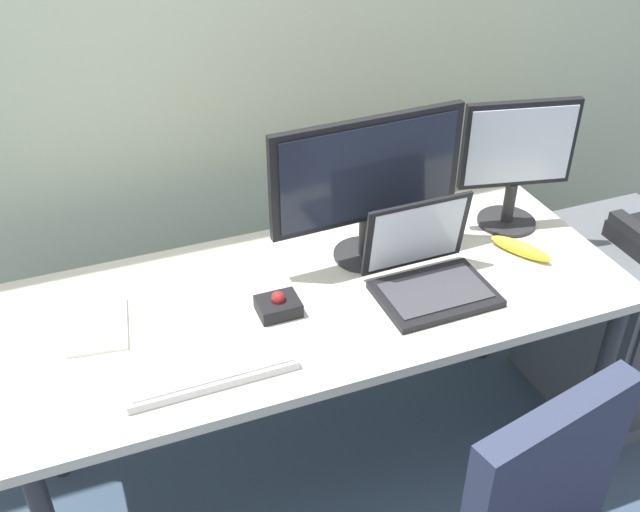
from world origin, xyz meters
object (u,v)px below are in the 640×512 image
(coffee_mug, at_px, (404,205))
(banana, at_px, (520,248))
(trackball_mouse, at_px, (278,305))
(file_cabinet, at_px, (617,321))
(monitor_side, at_px, (517,157))
(laptop, at_px, (428,272))
(paper_notepad, at_px, (98,326))
(keyboard, at_px, (209,369))
(monitor_main, at_px, (368,179))

(coffee_mug, height_order, banana, coffee_mug)
(trackball_mouse, distance_m, coffee_mug, 0.60)
(file_cabinet, height_order, trackball_mouse, trackball_mouse)
(monitor_side, height_order, laptop, monitor_side)
(file_cabinet, height_order, paper_notepad, paper_notepad)
(monitor_side, relative_size, laptop, 1.29)
(keyboard, relative_size, paper_notepad, 1.98)
(laptop, bearing_deg, file_cabinet, 4.28)
(monitor_side, height_order, coffee_mug, monitor_side)
(keyboard, xyz_separation_m, banana, (0.97, 0.16, 0.01))
(banana, bearing_deg, file_cabinet, 1.52)
(banana, bearing_deg, paper_notepad, 175.11)
(trackball_mouse, bearing_deg, keyboard, -144.80)
(file_cabinet, relative_size, banana, 3.42)
(monitor_side, height_order, banana, monitor_side)
(laptop, height_order, banana, laptop)
(laptop, distance_m, paper_notepad, 0.88)
(laptop, height_order, coffee_mug, laptop)
(paper_notepad, xyz_separation_m, banana, (1.20, -0.10, 0.01))
(monitor_main, xyz_separation_m, trackball_mouse, (-0.32, -0.16, -0.23))
(keyboard, bearing_deg, monitor_main, 30.21)
(monitor_side, relative_size, paper_notepad, 1.95)
(laptop, bearing_deg, monitor_side, 28.20)
(monitor_side, xyz_separation_m, coffee_mug, (-0.29, 0.14, -0.18))
(coffee_mug, relative_size, paper_notepad, 0.48)
(file_cabinet, height_order, keyboard, keyboard)
(coffee_mug, xyz_separation_m, paper_notepad, (-0.97, -0.20, -0.04))
(trackball_mouse, bearing_deg, monitor_side, 11.54)
(trackball_mouse, bearing_deg, paper_notepad, 166.85)
(laptop, bearing_deg, coffee_mug, 73.57)
(keyboard, height_order, laptop, laptop)
(laptop, bearing_deg, paper_notepad, 170.17)
(monitor_main, bearing_deg, trackball_mouse, -153.69)
(paper_notepad, relative_size, banana, 1.09)
(banana, bearing_deg, keyboard, -170.52)
(paper_notepad, height_order, banana, banana)
(paper_notepad, distance_m, banana, 1.20)
(monitor_main, bearing_deg, banana, -19.68)
(banana, bearing_deg, laptop, -171.80)
(file_cabinet, height_order, monitor_side, monitor_side)
(monitor_main, bearing_deg, paper_notepad, -176.20)
(trackball_mouse, bearing_deg, laptop, -6.15)
(laptop, distance_m, coffee_mug, 0.37)
(monitor_side, distance_m, banana, 0.27)
(laptop, xyz_separation_m, coffee_mug, (0.10, 0.35, -0.00))
(file_cabinet, height_order, laptop, laptop)
(monitor_main, relative_size, monitor_side, 1.40)
(paper_notepad, bearing_deg, monitor_side, 2.67)
(trackball_mouse, bearing_deg, file_cabinet, 0.74)
(monitor_side, xyz_separation_m, paper_notepad, (-1.26, -0.06, -0.22))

